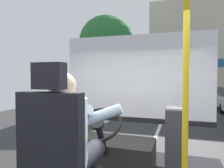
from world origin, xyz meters
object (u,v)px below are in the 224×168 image
at_px(steering_console, 112,153).
at_px(fare_box, 175,152).
at_px(bus_driver, 67,138).
at_px(handrail_pole, 186,95).
at_px(driver_seat, 59,168).

xyz_separation_m(steering_console, fare_box, (0.81, -0.37, 0.24)).
height_order(bus_driver, handrail_pole, handrail_pole).
relative_size(driver_seat, fare_box, 1.44).
bearing_deg(driver_seat, steering_console, 90.00).
bearing_deg(handrail_pole, driver_seat, -162.31).
xyz_separation_m(bus_driver, steering_console, (-0.00, 1.15, -0.54)).
distance_m(bus_driver, fare_box, 1.16).
xyz_separation_m(driver_seat, fare_box, (0.81, 0.89, -0.11)).
height_order(bus_driver, fare_box, bus_driver).
bearing_deg(bus_driver, fare_box, 43.78).
xyz_separation_m(steering_console, handrail_pole, (0.88, -0.98, 0.89)).
height_order(driver_seat, fare_box, driver_seat).
bearing_deg(steering_console, handrail_pole, -48.11).
bearing_deg(steering_console, bus_driver, -90.00).
bearing_deg(bus_driver, driver_seat, -90.00).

